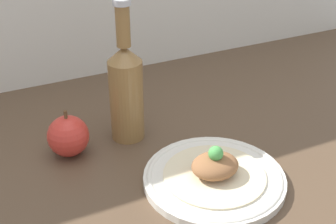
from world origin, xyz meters
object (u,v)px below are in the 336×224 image
object	(u,v)px
plated_food	(215,168)
cider_bottle	(126,89)
plate	(214,178)
apple	(68,136)

from	to	relation	value
plated_food	cider_bottle	world-z (taller)	cider_bottle
plate	apple	world-z (taller)	apple
plate	plated_food	world-z (taller)	plated_food
plate	plated_food	size ratio (longest dim) A/B	1.39
plate	cider_bottle	xyz separation A→B (cm)	(-8.77, 22.14, 10.59)
plated_food	apple	xyz separation A→B (cm)	(-22.04, 20.98, 0.96)
plate	apple	distance (cm)	30.61
cider_bottle	apple	xyz separation A→B (cm)	(-13.27, -1.16, -7.33)
cider_bottle	apple	size ratio (longest dim) A/B	3.01
apple	plate	bearing A→B (deg)	-43.59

